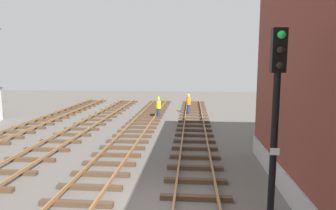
# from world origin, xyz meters

# --- Properties ---
(ground_plane) EXTENTS (80.00, 80.00, 0.00)m
(ground_plane) POSITION_xyz_m (0.00, 0.00, 0.00)
(ground_plane) COLOR #605B56
(track_near_building) EXTENTS (2.50, 53.52, 0.32)m
(track_near_building) POSITION_xyz_m (1.16, -0.00, 0.13)
(track_near_building) COLOR #4C3826
(track_near_building) RESTS_ON ground
(track_centre) EXTENTS (2.50, 53.52, 0.32)m
(track_centre) POSITION_xyz_m (-2.81, 0.00, 0.12)
(track_centre) COLOR #4C3826
(track_centre) RESTS_ON ground
(signal_mast) EXTENTS (0.36, 0.40, 5.58)m
(signal_mast) POSITION_xyz_m (3.12, -1.29, 3.49)
(signal_mast) COLOR black
(signal_mast) RESTS_ON ground
(track_worker_foreground) EXTENTS (0.40, 0.40, 1.87)m
(track_worker_foreground) POSITION_xyz_m (-1.87, 15.89, 0.93)
(track_worker_foreground) COLOR #262D4C
(track_worker_foreground) RESTS_ON ground
(track_worker_distant) EXTENTS (0.40, 0.40, 1.87)m
(track_worker_distant) POSITION_xyz_m (0.67, 18.40, 0.93)
(track_worker_distant) COLOR #262D4C
(track_worker_distant) RESTS_ON ground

